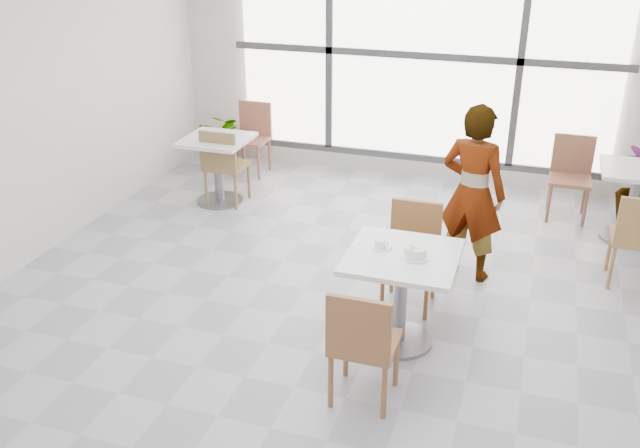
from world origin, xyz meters
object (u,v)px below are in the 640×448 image
(coffee_cup, at_px, (380,244))
(chair_far, at_px, (412,247))
(bg_chair_left_near, at_px, (223,162))
(bg_chair_right_near, at_px, (639,235))
(bg_chair_left_far, at_px, (252,133))
(main_table, at_px, (401,282))
(bg_table_right, at_px, (635,194))
(chair_near, at_px, (362,340))
(oatmeal_bowl, at_px, (415,252))
(person, at_px, (473,193))
(bg_table_left, at_px, (218,161))
(bg_chair_right_far, at_px, (571,171))
(plant_left, at_px, (227,139))

(coffee_cup, bearing_deg, chair_far, 76.48)
(bg_chair_left_near, bearing_deg, bg_chair_right_near, 171.95)
(bg_chair_right_near, bearing_deg, bg_chair_left_far, -21.42)
(bg_chair_left_far, height_order, bg_chair_right_near, same)
(main_table, height_order, bg_table_right, same)
(chair_near, height_order, oatmeal_bowl, chair_near)
(chair_far, xyz_separation_m, oatmeal_bowl, (0.13, -0.66, 0.29))
(person, distance_m, bg_table_left, 3.01)
(chair_near, bearing_deg, bg_chair_left_far, -58.05)
(bg_table_left, bearing_deg, bg_table_right, 5.18)
(person, height_order, bg_chair_right_far, person)
(main_table, relative_size, bg_chair_right_far, 0.92)
(bg_chair_left_near, bearing_deg, bg_table_left, -28.91)
(chair_far, height_order, bg_chair_right_far, same)
(person, bearing_deg, main_table, 89.36)
(bg_chair_left_near, distance_m, bg_chair_right_far, 3.73)
(chair_near, distance_m, bg_chair_left_far, 4.65)
(bg_chair_left_far, relative_size, plant_left, 1.24)
(bg_chair_right_far, bearing_deg, main_table, -112.25)
(main_table, bearing_deg, bg_chair_right_far, 67.75)
(bg_chair_left_near, height_order, bg_chair_left_far, same)
(chair_far, relative_size, coffee_cup, 5.47)
(chair_near, xyz_separation_m, bg_chair_left_far, (-2.46, 3.94, 0.00))
(main_table, distance_m, plant_left, 4.38)
(bg_chair_left_near, distance_m, bg_chair_right_near, 4.22)
(main_table, xyz_separation_m, bg_table_left, (-2.52, 2.11, -0.04))
(oatmeal_bowl, relative_size, bg_chair_left_near, 0.24)
(bg_chair_left_far, bearing_deg, oatmeal_bowl, -50.26)
(bg_table_left, bearing_deg, bg_chair_left_far, 91.62)
(person, xyz_separation_m, plant_left, (-3.30, 1.99, -0.44))
(bg_table_left, distance_m, bg_chair_right_near, 4.31)
(chair_near, bearing_deg, coffee_cup, -83.64)
(chair_near, xyz_separation_m, bg_chair_right_far, (1.28, 3.73, 0.00))
(main_table, xyz_separation_m, bg_chair_right_far, (1.20, 2.93, -0.02))
(main_table, distance_m, bg_chair_right_near, 2.28)
(oatmeal_bowl, height_order, bg_chair_left_near, bg_chair_left_near)
(person, height_order, bg_chair_right_near, person)
(chair_near, bearing_deg, bg_chair_right_near, -129.10)
(coffee_cup, xyz_separation_m, bg_chair_left_near, (-2.24, 2.00, -0.28))
(bg_table_left, xyz_separation_m, bg_chair_right_near, (4.27, -0.64, 0.01))
(oatmeal_bowl, bearing_deg, chair_far, 101.50)
(oatmeal_bowl, distance_m, person, 1.30)
(chair_far, bearing_deg, main_table, -86.34)
(coffee_cup, bearing_deg, chair_near, -83.64)
(plant_left, bearing_deg, main_table, -47.68)
(bg_chair_right_far, distance_m, plant_left, 4.16)
(chair_near, relative_size, oatmeal_bowl, 4.14)
(chair_near, distance_m, bg_chair_right_near, 2.91)
(bg_chair_right_near, bearing_deg, person, 8.81)
(main_table, height_order, bg_chair_right_far, bg_chair_right_far)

